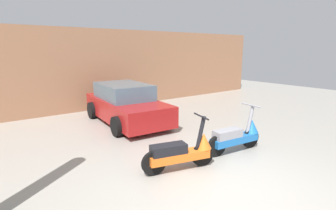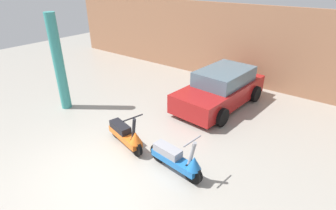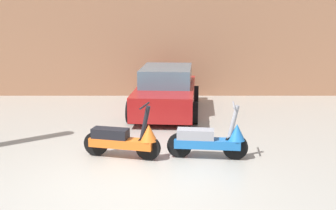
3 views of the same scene
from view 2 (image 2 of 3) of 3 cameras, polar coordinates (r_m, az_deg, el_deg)
ground_plane at (r=6.69m, az=-14.70°, el=-13.87°), size 28.00×28.00×0.00m
wall_back at (r=11.55m, az=14.90°, el=12.55°), size 19.60×0.12×3.23m
scooter_front_left at (r=7.15m, az=-9.12°, el=-6.37°), size 1.56×0.70×1.11m
scooter_front_right at (r=6.22m, az=1.97°, el=-11.68°), size 1.59×0.57×1.11m
car_rear_left at (r=9.47m, az=11.43°, el=3.52°), size 2.07×3.92×1.29m
support_column_side at (r=9.45m, az=-22.70°, el=8.36°), size 0.34×0.34×3.23m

